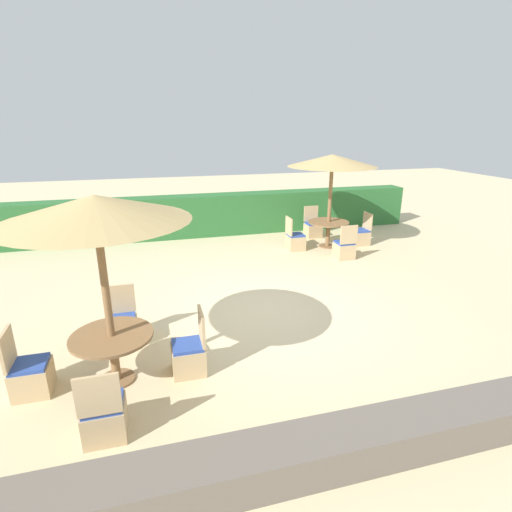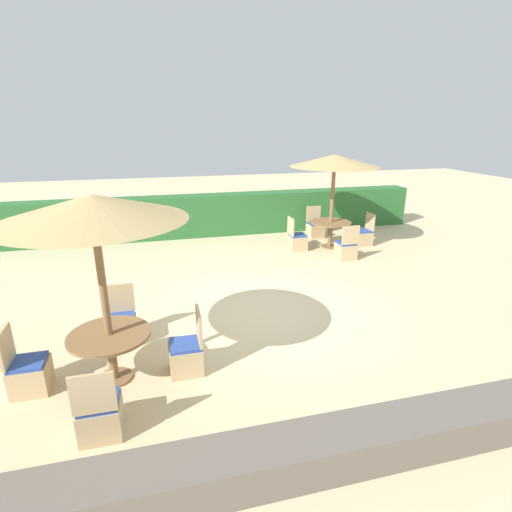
% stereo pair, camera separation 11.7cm
% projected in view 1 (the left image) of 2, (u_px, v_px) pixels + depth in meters
% --- Properties ---
extents(ground_plane, '(40.00, 40.00, 0.00)m').
position_uv_depth(ground_plane, '(264.00, 311.00, 7.57)').
color(ground_plane, beige).
extents(hedge_row, '(13.00, 0.70, 1.26)m').
position_uv_depth(hedge_row, '(214.00, 215.00, 12.51)').
color(hedge_row, '#2D6B33').
rests_on(hedge_row, ground_plane).
extents(stone_border, '(10.00, 0.56, 0.42)m').
position_uv_depth(stone_border, '(362.00, 442.00, 4.19)').
color(stone_border, '#6B6056').
rests_on(stone_border, ground_plane).
extents(parasol_back_right, '(2.41, 2.41, 2.58)m').
position_uv_depth(parasol_back_right, '(332.00, 161.00, 10.68)').
color(parasol_back_right, olive).
rests_on(parasol_back_right, ground_plane).
extents(round_table_back_right, '(1.14, 1.14, 0.74)m').
position_uv_depth(round_table_back_right, '(328.00, 227.00, 11.26)').
color(round_table_back_right, olive).
rests_on(round_table_back_right, ground_plane).
extents(patio_chair_back_right_west, '(0.46, 0.46, 0.93)m').
position_uv_depth(patio_chair_back_right_west, '(295.00, 240.00, 11.10)').
color(patio_chair_back_right_west, tan).
rests_on(patio_chair_back_right_west, ground_plane).
extents(patio_chair_back_right_east, '(0.46, 0.46, 0.93)m').
position_uv_depth(patio_chair_back_right_east, '(360.00, 236.00, 11.57)').
color(patio_chair_back_right_east, tan).
rests_on(patio_chair_back_right_east, ground_plane).
extents(patio_chair_back_right_north, '(0.46, 0.46, 0.93)m').
position_uv_depth(patio_chair_back_right_north, '(313.00, 228.00, 12.36)').
color(patio_chair_back_right_north, tan).
rests_on(patio_chair_back_right_north, ground_plane).
extents(patio_chair_back_right_south, '(0.46, 0.46, 0.93)m').
position_uv_depth(patio_chair_back_right_south, '(344.00, 249.00, 10.39)').
color(patio_chair_back_right_south, tan).
rests_on(patio_chair_back_right_south, ground_plane).
extents(parasol_front_left, '(2.30, 2.30, 2.58)m').
position_uv_depth(parasol_front_left, '(95.00, 210.00, 4.77)').
color(parasol_front_left, olive).
rests_on(parasol_front_left, ground_plane).
extents(round_table_front_left, '(1.09, 1.09, 0.71)m').
position_uv_depth(round_table_front_left, '(113.00, 345.00, 5.36)').
color(round_table_front_left, olive).
rests_on(round_table_front_left, ground_plane).
extents(patio_chair_front_left_west, '(0.46, 0.46, 0.93)m').
position_uv_depth(patio_chair_front_left_west, '(30.00, 375.00, 5.20)').
color(patio_chair_front_left_west, tan).
rests_on(patio_chair_front_left_west, ground_plane).
extents(patio_chair_front_left_south, '(0.46, 0.46, 0.93)m').
position_uv_depth(patio_chair_front_left_south, '(104.00, 417.00, 4.47)').
color(patio_chair_front_left_south, tan).
rests_on(patio_chair_front_left_south, ground_plane).
extents(patio_chair_front_left_east, '(0.46, 0.46, 0.93)m').
position_uv_depth(patio_chair_front_left_east, '(189.00, 355.00, 5.65)').
color(patio_chair_front_left_east, tan).
rests_on(patio_chair_front_left_east, ground_plane).
extents(patio_chair_front_left_north, '(0.46, 0.46, 0.93)m').
position_uv_depth(patio_chair_front_left_north, '(122.00, 328.00, 6.40)').
color(patio_chair_front_left_north, tan).
rests_on(patio_chair_front_left_north, ground_plane).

